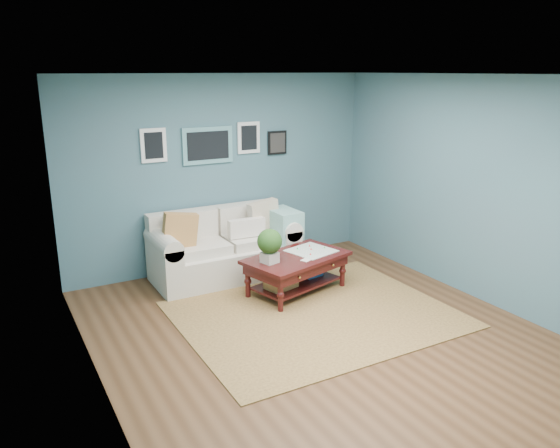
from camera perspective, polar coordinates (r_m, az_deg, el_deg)
room_shell at (r=5.61m, az=3.79°, el=1.50°), size 5.00×5.02×2.70m
area_rug at (r=6.43m, az=3.70°, el=-9.39°), size 3.05×2.44×0.01m
loveseat at (r=7.49m, az=-5.30°, el=-2.35°), size 1.99×0.90×1.02m
coffee_table at (r=6.86m, az=1.28°, el=-4.12°), size 1.45×1.07×0.91m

